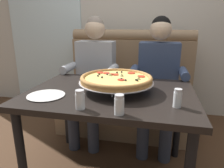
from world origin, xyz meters
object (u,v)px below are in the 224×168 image
object	(u,v)px
dining_table	(110,102)
shaker_parmesan	(119,106)
booth_bench	(128,94)
plate_near_left	(46,94)
pizza	(116,79)
shaker_pepper_flakes	(80,101)
shaker_oregano	(177,99)
diner_left	(93,72)
diner_right	(158,75)

from	to	relation	value
dining_table	shaker_parmesan	size ratio (longest dim) A/B	10.63
booth_bench	plate_near_left	size ratio (longest dim) A/B	5.80
pizza	shaker_pepper_flakes	size ratio (longest dim) A/B	4.78
booth_bench	shaker_oregano	size ratio (longest dim) A/B	13.14
shaker_pepper_flakes	shaker_parmesan	world-z (taller)	same
shaker_pepper_flakes	plate_near_left	size ratio (longest dim) A/B	0.45
dining_table	shaker_pepper_flakes	xyz separation A→B (m)	(-0.10, -0.36, 0.14)
booth_bench	pizza	distance (m)	0.97
dining_table	diner_left	size ratio (longest dim) A/B	0.95
diner_left	shaker_oregano	bearing A→B (deg)	-46.86
shaker_oregano	pizza	bearing A→B (deg)	150.89
booth_bench	shaker_pepper_flakes	xyz separation A→B (m)	(-0.10, -1.26, 0.37)
booth_bench	diner_right	size ratio (longest dim) A/B	1.17
plate_near_left	shaker_oregano	bearing A→B (deg)	-0.45
shaker_pepper_flakes	dining_table	bearing A→B (deg)	74.59
diner_right	pizza	xyz separation A→B (m)	(-0.30, -0.61, 0.10)
shaker_oregano	dining_table	bearing A→B (deg)	155.93
dining_table	shaker_pepper_flakes	size ratio (longest dim) A/B	10.56
diner_left	shaker_oregano	size ratio (longest dim) A/B	11.23
pizza	shaker_pepper_flakes	distance (m)	0.41
booth_bench	shaker_parmesan	size ratio (longest dim) A/B	13.08
diner_right	shaker_oregano	bearing A→B (deg)	-81.93
shaker_parmesan	plate_near_left	bearing A→B (deg)	161.47
booth_bench	shaker_oregano	world-z (taller)	booth_bench
shaker_parmesan	plate_near_left	distance (m)	0.58
shaker_oregano	shaker_parmesan	distance (m)	0.36
diner_left	shaker_parmesan	size ratio (longest dim) A/B	11.17
dining_table	diner_left	bearing A→B (deg)	117.65
diner_right	shaker_parmesan	size ratio (longest dim) A/B	11.17
dining_table	diner_right	world-z (taller)	diner_right
dining_table	diner_left	world-z (taller)	diner_left
dining_table	pizza	world-z (taller)	pizza
diner_left	shaker_oregano	xyz separation A→B (m)	(0.79, -0.84, 0.06)
booth_bench	dining_table	distance (m)	0.94
booth_bench	pizza	world-z (taller)	booth_bench
diner_right	shaker_parmesan	world-z (taller)	diner_right
shaker_pepper_flakes	shaker_parmesan	bearing A→B (deg)	-6.06
diner_right	dining_table	bearing A→B (deg)	-117.65
dining_table	shaker_oregano	bearing A→B (deg)	-24.07
pizza	shaker_parmesan	distance (m)	0.42
diner_left	pizza	size ratio (longest dim) A/B	2.32
booth_bench	pizza	xyz separation A→B (m)	(0.04, -0.88, 0.41)
shaker_oregano	plate_near_left	xyz separation A→B (m)	(-0.87, 0.01, -0.04)
shaker_pepper_flakes	plate_near_left	distance (m)	0.35
booth_bench	diner_right	xyz separation A→B (m)	(0.34, -0.27, 0.31)
diner_left	shaker_parmesan	xyz separation A→B (m)	(0.47, -1.02, 0.06)
booth_bench	dining_table	xyz separation A→B (m)	(0.00, -0.91, 0.24)
diner_right	shaker_oregano	xyz separation A→B (m)	(0.12, -0.84, 0.06)
dining_table	pizza	xyz separation A→B (m)	(0.04, 0.03, 0.18)
diner_left	plate_near_left	bearing A→B (deg)	-95.11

